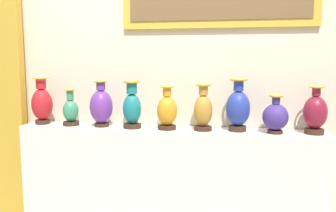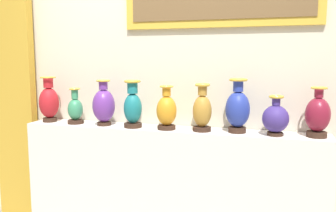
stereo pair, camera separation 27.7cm
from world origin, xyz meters
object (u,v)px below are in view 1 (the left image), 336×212
at_px(vase_cobalt, 238,108).
at_px(vase_burgundy, 315,113).
at_px(vase_jade, 71,111).
at_px(vase_crimson, 42,103).
at_px(vase_amber, 167,111).
at_px(vase_ochre, 203,110).
at_px(vase_violet, 101,106).
at_px(vase_indigo, 275,116).
at_px(vase_teal, 132,107).

relative_size(vase_cobalt, vase_burgundy, 1.14).
height_order(vase_jade, vase_burgundy, vase_burgundy).
bearing_deg(vase_crimson, vase_amber, -1.70).
bearing_deg(vase_jade, vase_cobalt, 0.71).
bearing_deg(vase_ochre, vase_crimson, 179.03).
xyz_separation_m(vase_violet, vase_ochre, (0.83, -0.00, -0.01)).
xyz_separation_m(vase_jade, vase_amber, (0.82, -0.02, 0.03)).
xyz_separation_m(vase_crimson, vase_cobalt, (1.63, 0.00, 0.00)).
relative_size(vase_jade, vase_violet, 0.80).
xyz_separation_m(vase_amber, vase_burgundy, (1.10, 0.03, 0.01)).
bearing_deg(vase_indigo, vase_crimson, 179.05).
distance_m(vase_crimson, vase_ochre, 1.37).
height_order(vase_violet, vase_indigo, vase_violet).
height_order(vase_teal, vase_amber, vase_teal).
distance_m(vase_jade, vase_teal, 0.54).
bearing_deg(vase_crimson, vase_jade, -3.12).
bearing_deg(vase_indigo, vase_amber, -179.95).
height_order(vase_jade, vase_indigo, vase_jade).
distance_m(vase_violet, vase_burgundy, 1.65).
bearing_deg(vase_burgundy, vase_violet, -179.31).
distance_m(vase_teal, vase_burgundy, 1.38).
relative_size(vase_teal, vase_indigo, 1.31).
height_order(vase_cobalt, vase_indigo, vase_cobalt).
distance_m(vase_violet, vase_cobalt, 1.09).
distance_m(vase_violet, vase_amber, 0.55).
distance_m(vase_crimson, vase_violet, 0.54).
height_order(vase_jade, vase_amber, vase_amber).
bearing_deg(vase_cobalt, vase_ochre, -174.45).
distance_m(vase_ochre, vase_indigo, 0.54).
xyz_separation_m(vase_jade, vase_ochre, (1.10, -0.01, 0.04)).
relative_size(vase_crimson, vase_indigo, 1.36).
height_order(vase_cobalt, vase_burgundy, vase_cobalt).
distance_m(vase_cobalt, vase_indigo, 0.28).
xyz_separation_m(vase_teal, vase_ochre, (0.57, 0.01, -0.01)).
relative_size(vase_indigo, vase_burgundy, 0.82).
relative_size(vase_teal, vase_amber, 1.11).
bearing_deg(vase_teal, vase_amber, -0.01).
distance_m(vase_amber, vase_indigo, 0.82).
relative_size(vase_crimson, vase_burgundy, 1.11).
distance_m(vase_ochre, vase_cobalt, 0.27).
xyz_separation_m(vase_teal, vase_cobalt, (0.83, 0.03, 0.01)).
height_order(vase_amber, vase_ochre, vase_ochre).
bearing_deg(vase_jade, vase_violet, -1.10).
distance_m(vase_crimson, vase_indigo, 1.91).
bearing_deg(vase_violet, vase_crimson, 177.90).
bearing_deg(vase_amber, vase_jade, 178.77).
relative_size(vase_crimson, vase_ochre, 1.08).
height_order(vase_jade, vase_cobalt, vase_cobalt).
bearing_deg(vase_jade, vase_teal, -1.88).
bearing_deg(vase_crimson, vase_ochre, -0.97).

